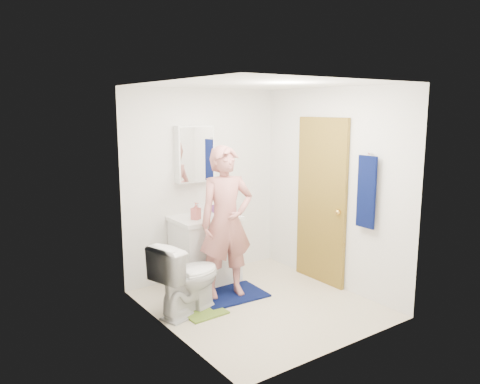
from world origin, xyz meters
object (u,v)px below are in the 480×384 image
soap_dispenser (196,211)px  toothbrush_cup (215,209)px  vanity_cabinet (205,252)px  man (226,222)px  toilet (188,277)px  medicine_cabinet (195,154)px  towel (366,192)px

soap_dispenser → toothbrush_cup: (0.38, 0.18, -0.06)m
vanity_cabinet → soap_dispenser: bearing=-156.2°
vanity_cabinet → man: (-0.03, -0.51, 0.49)m
toothbrush_cup → soap_dispenser: bearing=-154.7°
soap_dispenser → man: man is taller
toilet → toothbrush_cup: 1.22m
soap_dispenser → toothbrush_cup: soap_dispenser is taller
soap_dispenser → man: size_ratio=0.12×
medicine_cabinet → toothbrush_cup: medicine_cabinet is taller
towel → man: (-1.21, 0.97, -0.36)m
vanity_cabinet → soap_dispenser: soap_dispenser is taller
soap_dispenser → towel: bearing=-46.3°
vanity_cabinet → soap_dispenser: size_ratio=3.90×
man → towel: bearing=-25.7°
medicine_cabinet → toothbrush_cup: (0.21, -0.12, -0.70)m
medicine_cabinet → toothbrush_cup: 0.75m
medicine_cabinet → towel: bearing=-55.4°
vanity_cabinet → man: 0.71m
vanity_cabinet → toilet: (-0.60, -0.65, -0.00)m
medicine_cabinet → towel: medicine_cabinet is taller
toilet → toothbrush_cup: size_ratio=6.84×
towel → toilet: towel is taller
man → toothbrush_cup: bearing=82.1°
medicine_cabinet → toilet: (-0.60, -0.87, -1.20)m
vanity_cabinet → toothbrush_cup: (0.21, 0.11, 0.50)m
toilet → vanity_cabinet: bearing=-59.8°
vanity_cabinet → towel: 2.08m
towel → toothbrush_cup: towel is taller
toilet → man: 0.77m
vanity_cabinet → toothbrush_cup: bearing=26.5°
soap_dispenser → toothbrush_cup: size_ratio=1.76×
soap_dispenser → toilet: bearing=-127.3°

